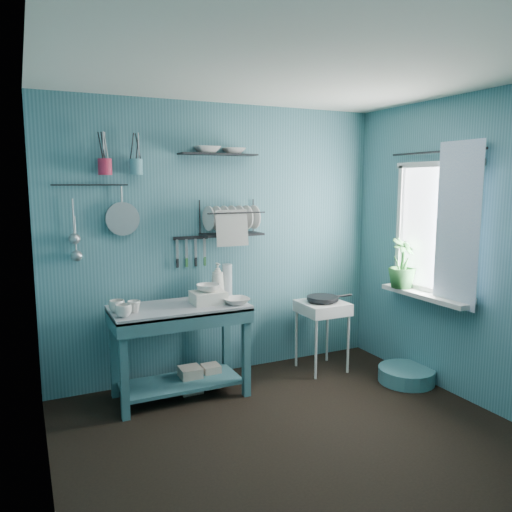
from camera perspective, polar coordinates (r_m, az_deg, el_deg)
name	(u,v)px	position (r m, az deg, el deg)	size (l,w,h in m)	color
floor	(302,443)	(3.71, 5.26, -20.54)	(3.20, 3.20, 0.00)	black
ceiling	(307,68)	(3.33, 5.87, 20.62)	(3.20, 3.20, 0.00)	silver
wall_back	(221,242)	(4.63, -4.00, 1.63)	(3.20, 3.20, 0.00)	#396A75
wall_front	(503,324)	(2.18, 26.37, -6.94)	(3.20, 3.20, 0.00)	#396A75
wall_left	(40,288)	(2.84, -23.44, -3.34)	(3.00, 3.00, 0.00)	#396A75
wall_right	(478,252)	(4.33, 24.04, 0.45)	(3.00, 3.00, 0.00)	#396A75
work_counter	(180,351)	(4.30, -8.67, -10.73)	(1.11, 0.56, 0.79)	#2F5C64
mug_left	(123,311)	(3.92, -14.91, -6.07)	(0.12, 0.12, 0.10)	silver
mug_mid	(134,307)	(4.03, -13.77, -5.64)	(0.10, 0.10, 0.09)	silver
mug_right	(117,306)	(4.06, -15.61, -5.56)	(0.12, 0.12, 0.10)	silver
wash_tub	(208,297)	(4.23, -5.47, -4.72)	(0.28, 0.22, 0.10)	silver
tub_bowl	(208,288)	(4.21, -5.49, -3.66)	(0.20, 0.20, 0.06)	silver
soap_bottle	(218,280)	(4.47, -4.40, -2.70)	(0.12, 0.12, 0.30)	silver
water_bottle	(227,279)	(4.52, -3.31, -2.67)	(0.09, 0.09, 0.28)	silver
counter_bowl	(236,301)	(4.19, -2.27, -5.15)	(0.22, 0.22, 0.05)	silver
hotplate_stand	(322,336)	(4.89, 7.54, -9.04)	(0.42, 0.42, 0.67)	silver
frying_pan	(323,298)	(4.80, 7.63, -4.79)	(0.30, 0.30, 0.04)	black
knife_strip	(190,238)	(4.50, -7.50, 2.08)	(0.32, 0.02, 0.03)	black
dish_rack	(232,218)	(4.51, -2.80, 4.39)	(0.55, 0.24, 0.32)	black
upper_shelf	(218,154)	(4.49, -4.34, 11.51)	(0.70, 0.18, 0.01)	black
shelf_bowl_left	(207,154)	(4.46, -5.58, 11.56)	(0.24, 0.24, 0.06)	silver
shelf_bowl_right	(234,151)	(4.55, -2.55, 11.92)	(0.21, 0.21, 0.05)	silver
utensil_cup_magenta	(105,167)	(4.26, -16.88, 9.73)	(0.11, 0.11, 0.13)	#B3213F
utensil_cup_teal	(136,167)	(4.30, -13.56, 9.88)	(0.11, 0.11, 0.13)	teal
colander	(123,219)	(4.32, -15.01, 4.12)	(0.28, 0.28, 0.03)	#9CA0A4
ladle_outer	(73,217)	(4.27, -20.16, 4.16)	(0.01, 0.01, 0.30)	#9CA0A4
ladle_inner	(75,235)	(4.29, -19.95, 2.29)	(0.01, 0.01, 0.30)	#9CA0A4
hook_rail	(90,185)	(4.29, -18.42, 7.72)	(0.01, 0.01, 0.60)	black
window_glass	(435,228)	(4.61, 19.80, 3.00)	(1.10, 1.10, 0.00)	white
windowsill	(424,296)	(4.64, 18.69, -4.31)	(0.16, 0.95, 0.04)	silver
curtain	(457,225)	(4.35, 22.02, 3.25)	(1.35, 1.35, 0.00)	white
curtain_rod	(435,152)	(4.57, 19.80, 11.13)	(0.02, 0.02, 1.05)	black
potted_plant	(402,263)	(4.77, 16.40, -0.82)	(0.25, 0.25, 0.46)	#2A6B2F
storage_tin_large	(190,380)	(4.47, -7.52, -13.82)	(0.18, 0.18, 0.22)	tan
storage_tin_small	(211,376)	(4.56, -5.17, -13.46)	(0.15, 0.15, 0.20)	tan
floor_basin	(406,375)	(4.84, 16.81, -12.89)	(0.50, 0.50, 0.13)	teal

